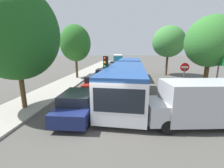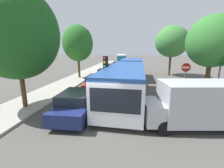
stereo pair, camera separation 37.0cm
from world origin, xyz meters
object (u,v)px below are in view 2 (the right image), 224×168
object	(u,v)px
city_bus_rear	(121,58)
white_van	(198,103)
traffic_light	(105,69)
direction_sign_post	(220,70)
tree_left_near	(14,36)
queued_car_navy	(77,104)
tree_right_mid	(171,42)
tree_right_near	(213,42)
queued_car_blue	(112,68)
tree_left_mid	(77,44)
queued_car_red	(97,83)
queued_car_tan	(117,65)
articulated_bus	(129,73)
queued_car_green	(105,74)
no_entry_sign	(185,75)

from	to	relation	value
city_bus_rear	white_van	xyz separation A→B (m)	(6.66, -39.13, -0.14)
city_bus_rear	traffic_light	bearing A→B (deg)	177.32
direction_sign_post	tree_left_near	size ratio (longest dim) A/B	0.47
direction_sign_post	queued_car_navy	bearing A→B (deg)	25.65
tree_left_near	tree_right_mid	xyz separation A→B (m)	(12.71, 15.26, 0.24)
tree_right_near	queued_car_navy	bearing A→B (deg)	-155.75
city_bus_rear	queued_car_blue	distance (m)	20.88
traffic_light	direction_sign_post	bearing A→B (deg)	105.27
queued_car_navy	tree_left_mid	xyz separation A→B (m)	(-4.03, 11.53, 3.80)
queued_car_red	traffic_light	size ratio (longest dim) A/B	1.30
queued_car_tan	tree_left_mid	bearing A→B (deg)	160.72
queued_car_blue	tree_right_near	size ratio (longest dim) A/B	0.68
traffic_light	tree_left_mid	world-z (taller)	tree_left_mid
articulated_bus	direction_sign_post	world-z (taller)	direction_sign_post
direction_sign_post	queued_car_tan	bearing A→B (deg)	-59.40
city_bus_rear	tree_left_near	distance (m)	38.47
queued_car_tan	tree_right_near	size ratio (longest dim) A/B	0.63
queued_car_blue	white_van	world-z (taller)	white_van
queued_car_navy	white_van	xyz separation A→B (m)	(6.44, -0.40, 0.48)
city_bus_rear	queued_car_tan	size ratio (longest dim) A/B	2.86
articulated_bus	queued_car_green	world-z (taller)	articulated_bus
queued_car_navy	tree_right_mid	distance (m)	18.56
queued_car_red	queued_car_blue	bearing A→B (deg)	-0.65
city_bus_rear	queued_car_green	bearing A→B (deg)	174.52
articulated_bus	no_entry_sign	size ratio (longest dim) A/B	6.31
queued_car_tan	tree_right_near	bearing A→B (deg)	-158.27
city_bus_rear	white_van	size ratio (longest dim) A/B	2.16
city_bus_rear	queued_car_navy	world-z (taller)	city_bus_rear
queued_car_green	tree_right_mid	size ratio (longest dim) A/B	0.55
queued_car_navy	queued_car_blue	xyz separation A→B (m)	(-0.32, 17.86, -0.02)
direction_sign_post	tree_right_mid	world-z (taller)	tree_right_mid
traffic_light	direction_sign_post	xyz separation A→B (m)	(7.77, 0.05, 0.05)
queued_car_red	queued_car_green	size ratio (longest dim) A/B	1.11
white_van	tree_left_mid	bearing A→B (deg)	-56.36
queued_car_green	queued_car_tan	bearing A→B (deg)	-3.78
city_bus_rear	queued_car_navy	xyz separation A→B (m)	(0.22, -38.73, -0.62)
queued_car_navy	white_van	size ratio (longest dim) A/B	0.83
tree_right_near	tree_left_near	bearing A→B (deg)	-165.18
queued_car_blue	tree_right_mid	size ratio (longest dim) A/B	0.58
direction_sign_post	white_van	bearing A→B (deg)	60.11
queued_car_red	queued_car_green	distance (m)	5.92
queued_car_blue	direction_sign_post	world-z (taller)	direction_sign_post
tree_left_mid	tree_right_near	bearing A→B (deg)	-30.58
queued_car_red	direction_sign_post	xyz separation A→B (m)	(9.09, -2.77, 1.79)
no_entry_sign	tree_left_mid	size ratio (longest dim) A/B	0.40
city_bus_rear	queued_car_green	xyz separation A→B (m)	(-0.25, -27.16, -0.69)
queued_car_navy	tree_left_near	world-z (taller)	tree_left_near
queued_car_blue	traffic_light	world-z (taller)	traffic_light
queued_car_navy	queued_car_red	size ratio (longest dim) A/B	0.99
queued_car_navy	tree_left_near	size ratio (longest dim) A/B	0.57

